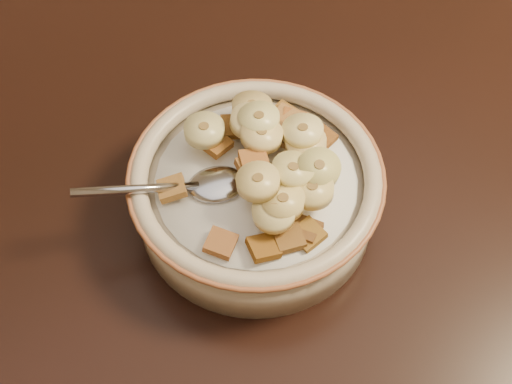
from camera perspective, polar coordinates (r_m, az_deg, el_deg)
cereal_bowl at (r=0.55m, az=-0.00°, el=-0.46°), size 0.18×0.18×0.04m
milk at (r=0.54m, az=-0.00°, el=0.86°), size 0.15×0.15×0.00m
spoon at (r=0.53m, az=-3.13°, el=0.62°), size 0.05×0.05×0.01m
cereal_square_0 at (r=0.54m, az=-3.25°, el=3.88°), size 0.03×0.03×0.01m
cereal_square_1 at (r=0.56m, az=-0.69°, el=5.60°), size 0.03×0.03×0.01m
cereal_square_2 at (r=0.56m, az=1.94°, el=5.23°), size 0.03×0.03×0.01m
cereal_square_3 at (r=0.56m, az=3.04°, el=5.63°), size 0.03×0.03×0.01m
cereal_square_4 at (r=0.56m, az=2.41°, el=5.93°), size 0.03×0.03×0.01m
cereal_square_5 at (r=0.53m, az=-6.75°, el=0.30°), size 0.03×0.03×0.01m
cereal_square_6 at (r=0.55m, az=2.03°, el=4.80°), size 0.03×0.03×0.01m
cereal_square_7 at (r=0.51m, az=3.98°, el=-3.05°), size 0.03×0.03×0.01m
cereal_square_8 at (r=0.50m, az=0.61°, el=-4.47°), size 0.02×0.02×0.01m
cereal_square_9 at (r=0.55m, az=1.82°, el=4.71°), size 0.03×0.03×0.01m
cereal_square_10 at (r=0.55m, az=-1.78°, el=5.25°), size 0.03×0.03×0.01m
cereal_square_11 at (r=0.50m, az=-2.84°, el=-4.11°), size 0.03×0.03×0.01m
cereal_square_12 at (r=0.50m, az=2.67°, el=-3.73°), size 0.02×0.02×0.01m
cereal_square_13 at (r=0.55m, az=0.41°, el=4.57°), size 0.03×0.03×0.01m
cereal_square_14 at (r=0.51m, az=-0.15°, el=2.48°), size 0.03×0.03×0.01m
cereal_square_15 at (r=0.51m, az=4.20°, el=-3.41°), size 0.02×0.02×0.01m
cereal_square_16 at (r=0.57m, az=2.20°, el=6.20°), size 0.03×0.03×0.01m
cereal_square_17 at (r=0.55m, az=0.01°, el=4.89°), size 0.02×0.02×0.01m
cereal_square_18 at (r=0.51m, az=-0.31°, el=1.95°), size 0.02×0.02×0.01m
cereal_square_19 at (r=0.56m, az=5.16°, el=4.34°), size 0.03×0.03×0.01m
banana_slice_0 at (r=0.50m, az=1.45°, el=-1.59°), size 0.04×0.04×0.01m
banana_slice_1 at (r=0.50m, az=0.16°, el=0.84°), size 0.04×0.04×0.01m
banana_slice_2 at (r=0.53m, az=3.75°, el=4.87°), size 0.04×0.04×0.01m
banana_slice_3 at (r=0.50m, az=2.18°, el=-0.75°), size 0.04×0.04×0.01m
banana_slice_4 at (r=0.54m, az=-4.16°, el=4.95°), size 0.04×0.04×0.01m
banana_slice_5 at (r=0.51m, az=5.07°, el=1.88°), size 0.04×0.04×0.02m
banana_slice_6 at (r=0.51m, az=2.97°, el=1.73°), size 0.04×0.04×0.01m
banana_slice_7 at (r=0.51m, az=4.52°, el=0.19°), size 0.04×0.04×0.01m
banana_slice_8 at (r=0.55m, az=-0.32°, el=6.77°), size 0.04×0.04×0.02m
banana_slice_9 at (r=0.53m, az=0.46°, el=4.57°), size 0.04×0.04×0.01m
banana_slice_10 at (r=0.54m, az=-0.45°, el=5.67°), size 0.04×0.04×0.01m
banana_slice_11 at (r=0.54m, az=0.24°, el=5.85°), size 0.04×0.04×0.01m
banana_slice_12 at (r=0.53m, az=4.00°, el=3.92°), size 0.04×0.04×0.01m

